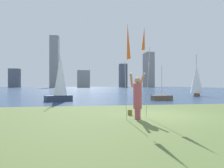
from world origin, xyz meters
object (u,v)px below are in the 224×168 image
at_px(kite_flag_left, 128,43).
at_px(sailboat_2, 60,79).
at_px(person, 138,96).
at_px(kite_flag_right, 144,41).
at_px(sailboat_1, 162,98).
at_px(sailboat_0, 196,80).
at_px(bag, 130,112).

distance_m(kite_flag_left, sailboat_2, 11.20).
bearing_deg(person, kite_flag_left, -130.06).
distance_m(person, kite_flag_right, 2.70).
distance_m(person, sailboat_1, 11.18).
relative_size(kite_flag_left, sailboat_2, 0.73).
xyz_separation_m(sailboat_0, sailboat_2, (-16.84, -5.78, -0.11)).
bearing_deg(kite_flag_left, sailboat_0, 51.36).
bearing_deg(sailboat_2, kite_flag_left, -69.51).
bearing_deg(sailboat_0, kite_flag_right, -128.17).
xyz_separation_m(bag, sailboat_0, (12.50, 14.69, 1.96)).
xyz_separation_m(person, sailboat_0, (12.44, 15.85, 1.09)).
xyz_separation_m(person, kite_flag_left, (-0.51, -0.35, 2.27)).
bearing_deg(sailboat_1, kite_flag_right, -116.91).
height_order(bag, sailboat_2, sailboat_2).
bearing_deg(sailboat_2, sailboat_1, -1.18).
bearing_deg(sailboat_0, bag, -130.40).
distance_m(person, kite_flag_left, 2.35).
bearing_deg(bag, sailboat_0, 49.60).
xyz_separation_m(kite_flag_right, sailboat_0, (11.93, 15.18, -1.48)).
height_order(kite_flag_right, bag, kite_flag_right).
distance_m(kite_flag_left, kite_flag_right, 1.46).
distance_m(kite_flag_right, sailboat_2, 10.73).
height_order(kite_flag_left, sailboat_0, sailboat_0).
xyz_separation_m(person, bag, (-0.06, 1.16, -0.86)).
xyz_separation_m(kite_flag_right, bag, (-0.57, 0.49, -3.43)).
relative_size(bag, sailboat_1, 0.08).
height_order(kite_flag_left, kite_flag_right, kite_flag_right).
bearing_deg(sailboat_0, person, -128.13).
bearing_deg(bag, sailboat_2, 115.94).
bearing_deg(person, sailboat_0, 67.45).
distance_m(person, bag, 1.45).
bearing_deg(kite_flag_right, sailboat_0, 51.83).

